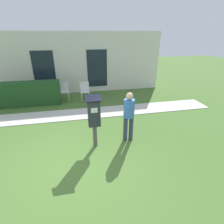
{
  "coord_description": "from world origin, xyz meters",
  "views": [
    {
      "loc": [
        0.21,
        -3.66,
        3.12
      ],
      "look_at": [
        1.13,
        0.78,
        1.05
      ],
      "focal_mm": 28.0,
      "sensor_mm": 36.0,
      "label": 1
    }
  ],
  "objects_px": {
    "parking_meter": "(94,115)",
    "outdoor_chair_left": "(64,89)",
    "outdoor_chair_middle": "(85,89)",
    "person_standing": "(129,114)"
  },
  "relations": [
    {
      "from": "person_standing",
      "to": "outdoor_chair_left",
      "type": "relative_size",
      "value": 1.76
    },
    {
      "from": "outdoor_chair_left",
      "to": "outdoor_chair_middle",
      "type": "distance_m",
      "value": 1.02
    },
    {
      "from": "parking_meter",
      "to": "person_standing",
      "type": "bearing_deg",
      "value": 5.45
    },
    {
      "from": "outdoor_chair_left",
      "to": "outdoor_chair_middle",
      "type": "bearing_deg",
      "value": 4.21
    },
    {
      "from": "parking_meter",
      "to": "person_standing",
      "type": "xyz_separation_m",
      "value": [
        1.04,
        0.1,
        -0.09
      ]
    },
    {
      "from": "person_standing",
      "to": "outdoor_chair_middle",
      "type": "bearing_deg",
      "value": 99.78
    },
    {
      "from": "parking_meter",
      "to": "outdoor_chair_left",
      "type": "relative_size",
      "value": 1.77
    },
    {
      "from": "outdoor_chair_left",
      "to": "outdoor_chair_middle",
      "type": "xyz_separation_m",
      "value": [
        1.01,
        -0.17,
        0.0
      ]
    },
    {
      "from": "parking_meter",
      "to": "outdoor_chair_left",
      "type": "height_order",
      "value": "parking_meter"
    },
    {
      "from": "outdoor_chair_middle",
      "to": "person_standing",
      "type": "bearing_deg",
      "value": -55.55
    }
  ]
}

